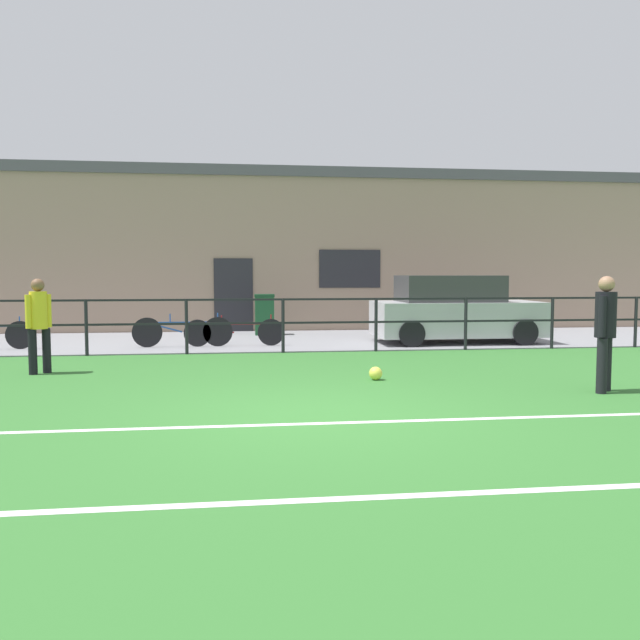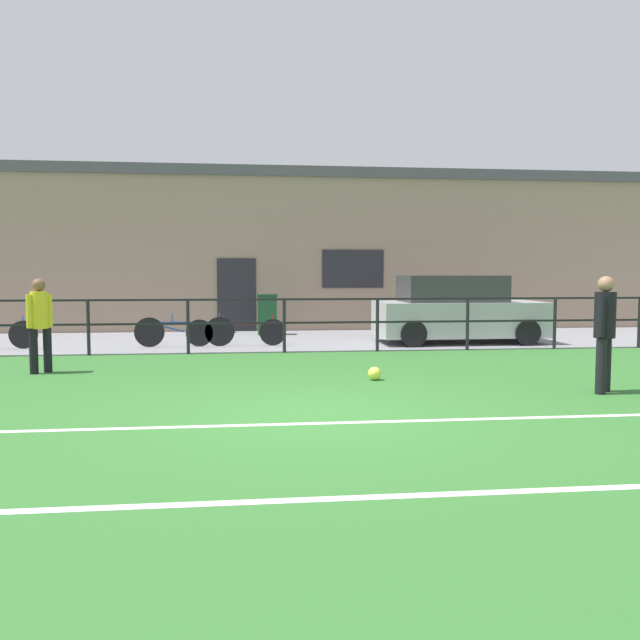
% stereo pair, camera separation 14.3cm
% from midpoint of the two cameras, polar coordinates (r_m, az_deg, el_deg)
% --- Properties ---
extents(ground, '(60.00, 44.00, 0.04)m').
position_cam_midpoint_polar(ground, '(7.70, -0.75, -8.53)').
color(ground, '#33702D').
extents(field_line_touchline, '(36.00, 0.11, 0.00)m').
position_cam_midpoint_polar(field_line_touchline, '(7.24, -0.33, -9.17)').
color(field_line_touchline, white).
rests_on(field_line_touchline, ground).
extents(field_line_hash, '(36.00, 0.11, 0.00)m').
position_cam_midpoint_polar(field_line_hash, '(4.97, 3.12, -15.50)').
color(field_line_hash, white).
rests_on(field_line_hash, ground).
extents(pavement_strip, '(48.00, 5.00, 0.02)m').
position_cam_midpoint_polar(pavement_strip, '(16.07, -4.16, -1.79)').
color(pavement_strip, gray).
rests_on(pavement_strip, ground).
extents(perimeter_fence, '(36.07, 0.07, 1.15)m').
position_cam_midpoint_polar(perimeter_fence, '(13.52, -3.61, 0.23)').
color(perimeter_fence, black).
rests_on(perimeter_fence, ground).
extents(clubhouse_facade, '(28.00, 2.56, 4.74)m').
position_cam_midpoint_polar(clubhouse_facade, '(19.70, -4.77, 6.20)').
color(clubhouse_facade, gray).
rests_on(clubhouse_facade, ground).
extents(player_goalkeeper, '(0.35, 0.35, 1.64)m').
position_cam_midpoint_polar(player_goalkeeper, '(9.80, 23.64, -0.54)').
color(player_goalkeeper, black).
rests_on(player_goalkeeper, ground).
extents(player_striker, '(0.35, 0.32, 1.59)m').
position_cam_midpoint_polar(player_striker, '(11.66, -24.05, 0.01)').
color(player_striker, black).
rests_on(player_striker, ground).
extents(soccer_ball_match, '(0.21, 0.21, 0.21)m').
position_cam_midpoint_polar(soccer_ball_match, '(10.13, 4.56, -4.75)').
color(soccer_ball_match, '#E5E04C').
rests_on(soccer_ball_match, ground).
extents(parked_car_red, '(3.93, 1.84, 1.60)m').
position_cam_midpoint_polar(parked_car_red, '(15.68, 11.61, 0.80)').
color(parked_car_red, '#B7B7BC').
rests_on(parked_car_red, pavement_strip).
extents(bicycle_parked_1, '(2.23, 0.04, 0.76)m').
position_cam_midpoint_polar(bicycle_parked_1, '(14.78, -12.40, -1.00)').
color(bicycle_parked_1, black).
rests_on(bicycle_parked_1, pavement_strip).
extents(bicycle_parked_2, '(2.27, 0.04, 0.72)m').
position_cam_midpoint_polar(bicycle_parked_2, '(14.73, -7.91, -1.06)').
color(bicycle_parked_2, black).
rests_on(bicycle_parked_2, pavement_strip).
extents(trash_bin_0, '(0.53, 0.45, 1.10)m').
position_cam_midpoint_polar(trash_bin_0, '(17.34, -5.19, 0.51)').
color(trash_bin_0, '#194C28').
rests_on(trash_bin_0, pavement_strip).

